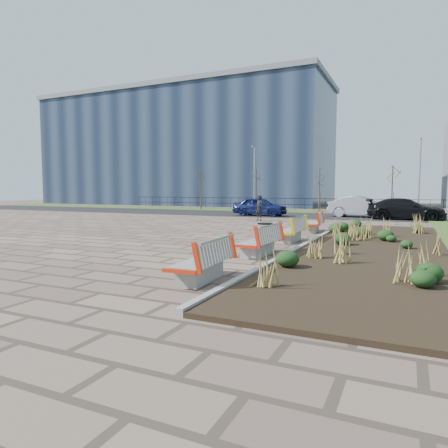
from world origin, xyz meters
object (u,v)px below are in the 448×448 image
at_px(bench_b, 258,240).
at_px(car_black, 406,209).
at_px(lamp_west, 254,179).
at_px(bench_c, 290,229).
at_px(car_silver, 361,207).
at_px(lamp_east, 419,177).
at_px(pedestrian, 259,208).
at_px(bench_d, 312,222).
at_px(car_blue, 260,206).
at_px(litter_bin, 265,237).
at_px(bench_a, 200,259).

xyz_separation_m(bench_b, car_black, (4.11, 18.23, 0.25)).
height_order(car_black, lamp_west, lamp_west).
relative_size(bench_c, car_silver, 0.44).
bearing_deg(lamp_east, pedestrian, -133.37).
height_order(bench_b, bench_d, same).
xyz_separation_m(car_blue, car_silver, (7.42, 1.60, 0.05)).
bearing_deg(car_silver, bench_d, 179.86).
bearing_deg(bench_c, pedestrian, 117.74).
distance_m(bench_c, pedestrian, 10.76).
relative_size(bench_c, pedestrian, 1.23).
bearing_deg(lamp_east, car_blue, -152.76).
bearing_deg(litter_bin, car_black, 76.22).
distance_m(car_silver, lamp_west, 11.17).
bearing_deg(car_black, lamp_west, 66.83).
height_order(pedestrian, car_blue, pedestrian).
xyz_separation_m(bench_b, bench_d, (0.00, 7.77, 0.00)).
xyz_separation_m(bench_b, car_blue, (-6.33, 17.84, 0.24)).
bearing_deg(bench_b, bench_a, -86.69).
relative_size(pedestrian, car_silver, 0.36).
relative_size(bench_a, bench_b, 1.00).
height_order(bench_a, bench_d, same).
distance_m(bench_b, bench_d, 7.77).
xyz_separation_m(bench_c, lamp_east, (5.00, 19.98, 2.54)).
bearing_deg(lamp_east, litter_bin, -102.71).
bearing_deg(car_blue, lamp_east, -60.47).
bearing_deg(bench_b, car_blue, 112.84).
relative_size(car_silver, car_black, 0.93).
distance_m(litter_bin, car_black, 17.74).
bearing_deg(car_black, bench_b, 166.67).
bearing_deg(bench_a, pedestrian, 102.51).
bearing_deg(pedestrian, litter_bin, -44.90).
distance_m(bench_c, lamp_west, 22.06).
height_order(bench_b, pedestrian, pedestrian).
bearing_deg(car_black, litter_bin, 165.61).
xyz_separation_m(pedestrian, car_blue, (-1.56, 4.50, -0.11)).
height_order(bench_d, car_blue, car_blue).
distance_m(litter_bin, lamp_east, 23.39).
bearing_deg(bench_d, litter_bin, -96.31).
relative_size(bench_d, car_black, 0.42).
bearing_deg(lamp_west, bench_b, -69.19).
distance_m(litter_bin, car_silver, 18.49).
height_order(litter_bin, pedestrian, pedestrian).
bearing_deg(bench_d, pedestrian, 125.21).
relative_size(bench_a, pedestrian, 1.23).
bearing_deg(lamp_west, car_blue, -65.38).
bearing_deg(bench_d, car_silver, 79.30).
bearing_deg(car_blue, pedestrian, -158.59).
xyz_separation_m(car_silver, car_black, (3.02, -1.22, -0.04)).
height_order(bench_a, lamp_east, lamp_east).
bearing_deg(pedestrian, lamp_east, 71.08).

